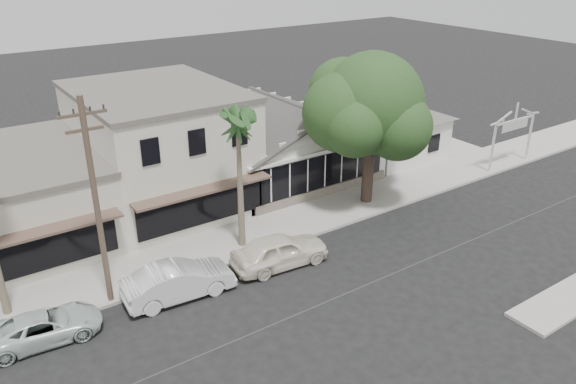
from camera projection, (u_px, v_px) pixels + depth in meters
ground at (352, 291)px, 24.69m from camera, size 140.00×140.00×0.00m
sidewalk_north at (122, 277)px, 25.58m from camera, size 90.00×3.50×0.15m
corner_shop at (286, 139)px, 35.57m from camera, size 10.40×8.60×5.10m
side_cottage at (389, 136)px, 39.54m from camera, size 6.00×6.00×3.00m
arch_sign at (515, 122)px, 36.90m from camera, size 4.12×0.12×3.95m
row_building_near at (160, 149)px, 31.93m from camera, size 8.00×10.00×6.50m
utility_pole at (96, 201)px, 21.96m from camera, size 1.80×0.24×9.00m
car_0 at (280, 250)px, 26.34m from camera, size 4.83×2.29×1.60m
car_1 at (179, 281)px, 24.01m from camera, size 4.88×2.02×1.57m
car_2 at (44, 327)px, 21.48m from camera, size 4.41×2.32×1.18m
shade_tree at (368, 106)px, 30.79m from camera, size 7.95×7.18×8.82m
palm_east at (238, 124)px, 25.59m from camera, size 2.39×2.39×7.54m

